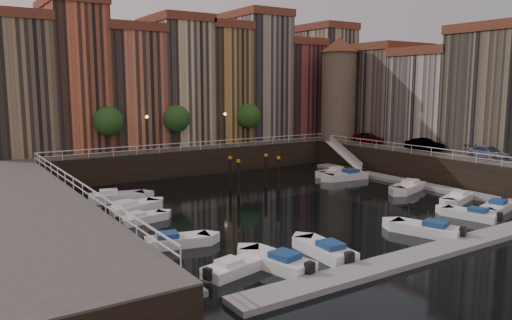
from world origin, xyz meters
TOP-DOWN VIEW (x-y plane):
  - ground at (0.00, 0.00)m, footprint 200.00×200.00m
  - quay_far at (0.00, 26.00)m, footprint 80.00×20.00m
  - quay_right at (28.00, -2.00)m, footprint 20.00×36.00m
  - dock_left at (-16.20, -1.00)m, footprint 2.00×28.00m
  - dock_right at (16.20, -1.00)m, footprint 2.00×28.00m
  - dock_near at (0.00, -17.00)m, footprint 30.00×2.00m
  - mountains at (1.72, 110.00)m, footprint 145.00×100.00m
  - far_terrace at (3.31, 23.50)m, footprint 48.70×10.30m
  - right_terrace at (26.50, 3.80)m, footprint 9.30×24.30m
  - corner_tower at (20.00, 14.50)m, footprint 5.20×5.20m
  - promenade_trees at (-1.33, 18.20)m, footprint 21.20×3.20m
  - street_lamps at (-1.00, 17.20)m, footprint 10.36×0.36m
  - railings at (0.00, 4.88)m, footprint 36.08×34.04m
  - gangway at (17.10, 10.00)m, footprint 2.78×8.32m
  - mooring_pilings at (0.37, 5.10)m, footprint 4.80×2.98m
  - boat_left_0 at (-12.48, -12.96)m, footprint 4.43×2.47m
  - boat_left_1 at (-13.39, -6.73)m, footprint 4.71×2.55m
  - boat_left_2 at (-13.21, 0.00)m, footprint 4.18×2.15m
  - boat_left_3 at (-12.91, 3.21)m, footprint 5.37×3.42m
  - boat_left_4 at (-12.69, 8.14)m, footprint 5.35×2.98m
  - boat_right_0 at (12.82, -12.99)m, footprint 4.64×2.65m
  - boat_right_1 at (13.16, -9.05)m, footprint 4.62×2.82m
  - boat_right_2 at (13.32, -3.37)m, footprint 5.26×3.23m
  - boat_right_3 at (12.56, 4.64)m, footprint 5.34×2.37m
  - boat_right_4 at (13.01, 7.36)m, footprint 4.60×2.06m
  - boat_near_0 at (-9.99, -13.64)m, footprint 2.72×5.16m
  - boat_near_1 at (-6.34, -13.57)m, footprint 2.11×4.96m
  - boat_near_2 at (2.68, -14.11)m, footprint 3.31×5.14m
  - boat_near_3 at (9.20, -13.18)m, footprint 2.52×4.53m
  - car_a at (20.53, 9.32)m, footprint 1.92×4.30m
  - car_b at (20.56, 0.63)m, footprint 2.08×4.46m
  - car_c at (20.77, -6.99)m, footprint 2.13×4.61m

SIDE VIEW (x-z plane):
  - ground at x=0.00m, z-range 0.00..0.00m
  - dock_left at x=-16.20m, z-range 0.00..0.35m
  - dock_right at x=16.20m, z-range 0.00..0.35m
  - dock_near at x=0.00m, z-range 0.00..0.35m
  - boat_left_2 at x=-13.21m, z-range -0.15..0.78m
  - boat_left_0 at x=-12.48m, z-range -0.16..0.83m
  - boat_near_3 at x=9.20m, z-range -0.17..0.85m
  - boat_right_1 at x=13.16m, z-range -0.17..0.87m
  - boat_right_0 at x=12.82m, z-range -0.17..0.87m
  - boat_right_4 at x=13.01m, z-range -0.17..0.87m
  - boat_left_1 at x=-13.39m, z-range -0.17..0.88m
  - boat_near_1 at x=-6.34m, z-range -0.18..0.94m
  - boat_near_0 at x=-9.99m, z-range -0.19..0.97m
  - boat_near_2 at x=2.68m, z-range -0.19..0.97m
  - boat_right_2 at x=13.32m, z-range -0.19..0.99m
  - boat_left_4 at x=-12.69m, z-range -0.20..1.00m
  - boat_right_3 at x=12.56m, z-range -0.20..1.01m
  - boat_left_3 at x=-12.91m, z-range -0.20..1.01m
  - quay_far at x=0.00m, z-range 0.00..3.00m
  - quay_right at x=28.00m, z-range 0.00..3.00m
  - mooring_pilings at x=0.37m, z-range -0.24..3.54m
  - gangway at x=17.10m, z-range 0.05..3.78m
  - car_c at x=20.77m, z-range 3.00..4.30m
  - car_b at x=20.56m, z-range 3.00..4.41m
  - car_a at x=20.53m, z-range 3.00..4.43m
  - railings at x=0.00m, z-range 3.53..4.05m
  - street_lamps at x=-1.00m, z-range 3.81..7.99m
  - promenade_trees at x=-1.33m, z-range 3.98..9.18m
  - mountains at x=1.72m, z-range -1.08..16.92m
  - right_terrace at x=26.50m, z-range 2.56..16.56m
  - corner_tower at x=20.00m, z-range 3.29..17.09m
  - far_terrace at x=3.31m, z-range 2.20..19.70m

